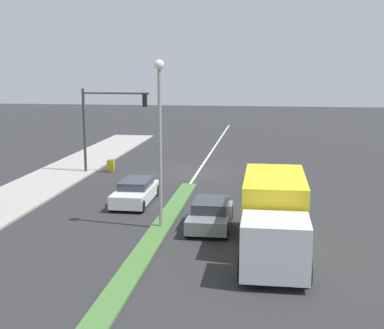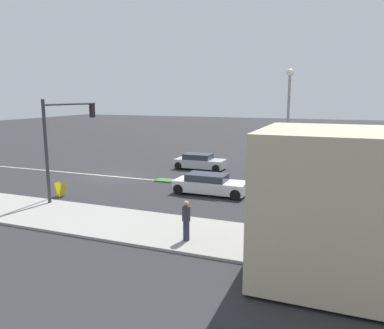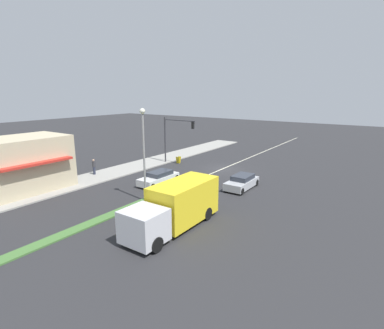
% 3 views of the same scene
% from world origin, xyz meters
% --- Properties ---
extents(ground_plane, '(160.00, 160.00, 0.00)m').
position_xyz_m(ground_plane, '(0.00, 18.00, 0.00)').
color(ground_plane, '#2B2B2D').
extents(lane_marking_center, '(0.16, 60.00, 0.01)m').
position_xyz_m(lane_marking_center, '(0.00, 0.00, 0.00)').
color(lane_marking_center, beige).
rests_on(lane_marking_center, ground).
extents(traffic_signal_main, '(4.59, 0.34, 5.60)m').
position_xyz_m(traffic_signal_main, '(6.12, 1.22, 3.90)').
color(traffic_signal_main, '#333338').
rests_on(traffic_signal_main, sidewalk_right).
extents(street_lamp, '(0.44, 0.44, 7.37)m').
position_xyz_m(street_lamp, '(0.00, 12.87, 4.78)').
color(street_lamp, gray).
rests_on(street_lamp, median_strip).
extents(warning_aframe_sign, '(0.45, 0.53, 0.84)m').
position_xyz_m(warning_aframe_sign, '(5.95, 0.63, 0.43)').
color(warning_aframe_sign, yellow).
rests_on(warning_aframe_sign, ground).
extents(delivery_truck, '(2.44, 7.50, 2.87)m').
position_xyz_m(delivery_truck, '(-5.00, 15.30, 1.47)').
color(delivery_truck, silver).
rests_on(delivery_truck, ground).
extents(suv_grey, '(1.82, 3.98, 1.23)m').
position_xyz_m(suv_grey, '(-2.20, 12.44, 0.60)').
color(suv_grey, slate).
rests_on(suv_grey, ground).
extents(van_white, '(1.74, 4.38, 1.24)m').
position_xyz_m(van_white, '(2.20, 8.68, 0.61)').
color(van_white, silver).
rests_on(van_white, ground).
extents(sedan_silver, '(1.76, 4.02, 1.26)m').
position_xyz_m(sedan_silver, '(-5.00, 5.39, 0.61)').
color(sedan_silver, '#B7BABF').
rests_on(sedan_silver, ground).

